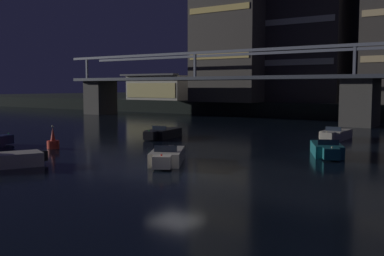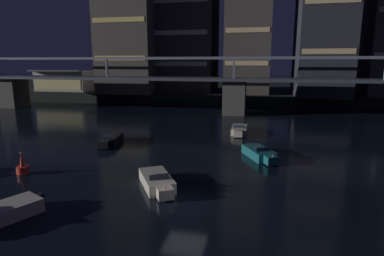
{
  "view_description": "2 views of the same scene",
  "coord_description": "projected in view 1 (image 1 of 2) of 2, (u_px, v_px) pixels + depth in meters",
  "views": [
    {
      "loc": [
        14.22,
        -19.03,
        4.62
      ],
      "look_at": [
        -3.42,
        6.48,
        1.82
      ],
      "focal_mm": 42.86,
      "sensor_mm": 36.0,
      "label": 1
    },
    {
      "loc": [
        4.17,
        -17.32,
        8.48
      ],
      "look_at": [
        -1.94,
        11.21,
        2.49
      ],
      "focal_mm": 29.85,
      "sensor_mm": 36.0,
      "label": 2
    }
  ],
  "objects": [
    {
      "name": "river_bridge",
      "position": [
        361.0,
        88.0,
        53.17
      ],
      "size": [
        91.44,
        6.4,
        9.38
      ],
      "color": "#4C4944",
      "rests_on": "ground"
    },
    {
      "name": "speedboat_mid_center",
      "position": [
        163.0,
        133.0,
        41.23
      ],
      "size": [
        2.47,
        5.23,
        1.16
      ],
      "color": "black",
      "rests_on": "ground"
    },
    {
      "name": "waterfront_pavilion",
      "position": [
        161.0,
        88.0,
        85.14
      ],
      "size": [
        12.4,
        7.4,
        4.7
      ],
      "color": "#B2AD9E",
      "rests_on": "far_riverbank"
    },
    {
      "name": "speedboat_mid_left",
      "position": [
        167.0,
        157.0,
        27.57
      ],
      "size": [
        3.67,
        4.84,
        1.16
      ],
      "color": "beige",
      "rests_on": "ground"
    },
    {
      "name": "speedboat_near_center",
      "position": [
        327.0,
        150.0,
        30.69
      ],
      "size": [
        3.32,
        4.98,
        1.16
      ],
      "color": "#196066",
      "rests_on": "ground"
    },
    {
      "name": "channel_buoy",
      "position": [
        53.0,
        142.0,
        34.19
      ],
      "size": [
        0.9,
        0.9,
        1.76
      ],
      "color": "red",
      "rests_on": "ground"
    },
    {
      "name": "speedboat_near_left",
      "position": [
        2.0,
        160.0,
        26.23
      ],
      "size": [
        3.32,
        4.98,
        1.16
      ],
      "color": "beige",
      "rests_on": "ground"
    },
    {
      "name": "tower_west_tall",
      "position": [
        314.0,
        6.0,
        72.69
      ],
      "size": [
        12.28,
        13.96,
        30.84
      ],
      "color": "#38332D",
      "rests_on": "far_riverbank"
    },
    {
      "name": "ground_plane",
      "position": [
        175.0,
        175.0,
        24.06
      ],
      "size": [
        400.0,
        400.0,
        0.0
      ],
      "primitive_type": "plane",
      "color": "black"
    },
    {
      "name": "speedboat_far_left",
      "position": [
        335.0,
        135.0,
        40.22
      ],
      "size": [
        1.85,
        5.2,
        1.16
      ],
      "color": "beige",
      "rests_on": "ground"
    }
  ]
}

